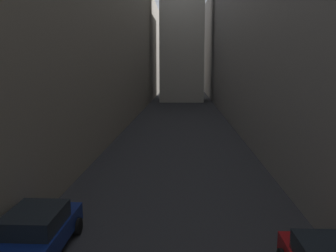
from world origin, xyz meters
The scene contains 4 objects.
ground_plane centered at (0.00, 48.00, 0.00)m, with size 264.00×264.00×0.00m, color #232326.
building_block_left centered at (-10.74, 50.00, 9.55)m, with size 10.48×108.00×19.10m, color #756B5B.
building_block_right centered at (10.53, 50.00, 10.66)m, with size 10.05×108.00×21.33m, color slate.
parked_car_left_third centered at (-4.40, 17.23, 0.80)m, with size 2.03×4.52×1.57m.
Camera 1 is at (0.42, 6.67, 6.17)m, focal length 37.59 mm.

